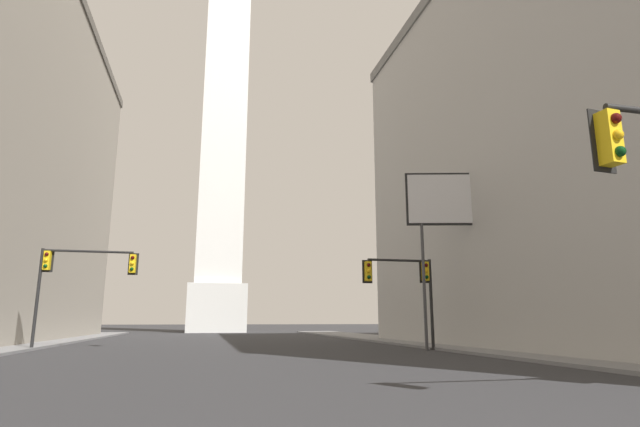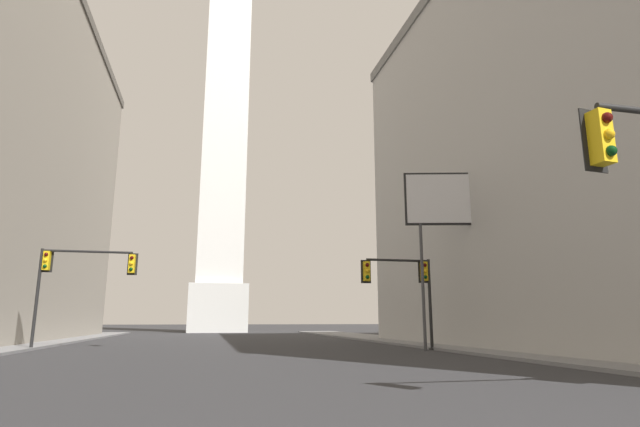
% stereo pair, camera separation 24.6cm
% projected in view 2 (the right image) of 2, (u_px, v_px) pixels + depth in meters
% --- Properties ---
extents(sidewalk_right, '(5.00, 85.16, 0.15)m').
position_uv_depth(sidewalk_right, '(472.00, 348.00, 28.66)').
color(sidewalk_right, slate).
rests_on(sidewalk_right, ground_plane).
extents(obelisk, '(7.96, 7.96, 62.64)m').
position_uv_depth(obelisk, '(225.00, 130.00, 75.29)').
color(obelisk, silver).
rests_on(obelisk, ground_plane).
extents(traffic_light_mid_right, '(4.27, 0.51, 5.13)m').
position_uv_depth(traffic_light_mid_right, '(406.00, 280.00, 28.63)').
color(traffic_light_mid_right, black).
rests_on(traffic_light_mid_right, ground_plane).
extents(traffic_light_mid_left, '(5.51, 0.51, 5.75)m').
position_uv_depth(traffic_light_mid_left, '(74.00, 272.00, 29.27)').
color(traffic_light_mid_left, black).
rests_on(traffic_light_mid_left, ground_plane).
extents(billboard_sign, '(5.03, 1.44, 10.18)m').
position_uv_depth(billboard_sign, '(449.00, 205.00, 29.10)').
color(billboard_sign, '#3F3F42').
rests_on(billboard_sign, ground_plane).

